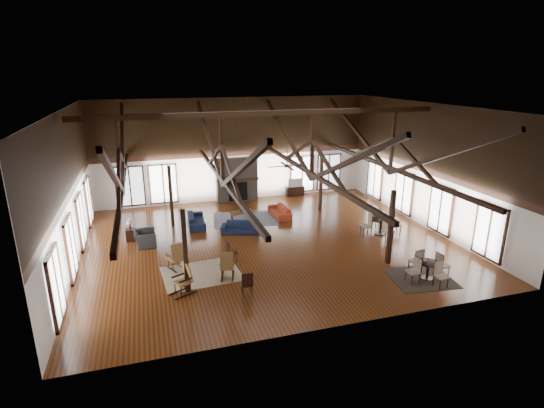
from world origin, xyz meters
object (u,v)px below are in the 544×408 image
object	(u,v)px
cafe_table_far	(381,224)
tv_console	(295,191)
coffee_table	(242,212)
armchair	(145,238)
sofa_orange	(280,211)
sofa_navy_front	(241,227)
cafe_table_near	(428,267)
sofa_navy_left	(196,220)

from	to	relation	value
cafe_table_far	tv_console	xyz separation A→B (m)	(-1.68, 7.37, -0.23)
coffee_table	cafe_table_far	world-z (taller)	cafe_table_far
armchair	sofa_orange	bearing A→B (deg)	-75.47
cafe_table_far	coffee_table	bearing A→B (deg)	146.61
tv_console	armchair	bearing A→B (deg)	-148.33
sofa_navy_front	cafe_table_near	distance (m)	8.70
armchair	tv_console	distance (m)	10.62
cafe_table_near	tv_console	distance (m)	11.92
cafe_table_near	tv_console	xyz separation A→B (m)	(-1.00, 11.88, -0.19)
sofa_orange	cafe_table_far	size ratio (longest dim) A/B	0.95
sofa_navy_left	sofa_orange	bearing A→B (deg)	-85.17
sofa_navy_left	tv_console	world-z (taller)	sofa_navy_left
sofa_navy_front	armchair	distance (m)	4.42
sofa_navy_front	cafe_table_far	world-z (taller)	cafe_table_far
coffee_table	cafe_table_far	size ratio (longest dim) A/B	0.68
sofa_navy_front	sofa_navy_left	bearing A→B (deg)	158.60
sofa_navy_front	tv_console	world-z (taller)	tv_console
armchair	cafe_table_near	bearing A→B (deg)	-124.30
tv_console	sofa_navy_front	bearing A→B (deg)	-131.39
sofa_navy_left	cafe_table_far	xyz separation A→B (m)	(8.22, -3.71, 0.22)
coffee_table	tv_console	size ratio (longest dim) A/B	1.19
cafe_table_far	tv_console	world-z (taller)	cafe_table_far
cafe_table_far	tv_console	bearing A→B (deg)	102.85
sofa_navy_left	cafe_table_far	size ratio (longest dim) A/B	1.01
cafe_table_far	tv_console	size ratio (longest dim) A/B	1.77
sofa_navy_front	cafe_table_far	size ratio (longest dim) A/B	0.92
sofa_navy_left	cafe_table_far	distance (m)	9.02
sofa_orange	cafe_table_far	world-z (taller)	cafe_table_far
coffee_table	cafe_table_far	xyz separation A→B (m)	(5.86, -3.86, 0.10)
sofa_orange	armchair	bearing A→B (deg)	-75.28
tv_console	coffee_table	bearing A→B (deg)	-140.04
sofa_navy_front	cafe_table_far	distance (m)	6.66
sofa_orange	tv_console	xyz separation A→B (m)	(2.10, 3.50, 0.01)
armchair	cafe_table_near	world-z (taller)	cafe_table_near
cafe_table_far	sofa_navy_left	bearing A→B (deg)	155.71
sofa_orange	cafe_table_near	bearing A→B (deg)	18.32
cafe_table_far	armchair	bearing A→B (deg)	170.52
sofa_orange	coffee_table	bearing A→B (deg)	-91.77
armchair	cafe_table_near	size ratio (longest dim) A/B	0.57
tv_console	sofa_orange	bearing A→B (deg)	-121.05
sofa_orange	cafe_table_far	bearing A→B (deg)	42.38
tv_console	cafe_table_far	bearing A→B (deg)	-77.15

